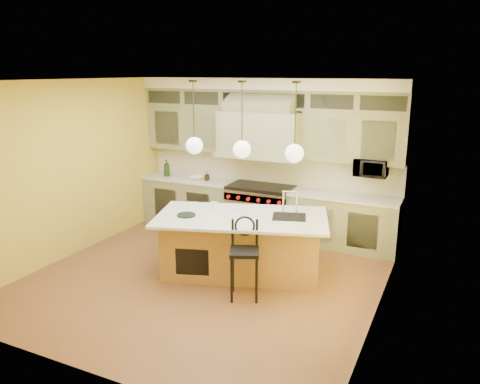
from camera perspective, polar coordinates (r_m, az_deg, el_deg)
The scene contains 18 objects.
floor at distance 7.18m, azimuth -4.27°, elevation -10.41°, with size 5.00×5.00×0.00m, color brown.
ceiling at distance 6.51m, azimuth -4.76°, elevation 13.41°, with size 5.00×5.00×0.00m, color white.
wall_back at distance 8.90m, azimuth 3.51°, elevation 4.35°, with size 5.00×5.00×0.00m, color gold.
wall_front at distance 4.78m, azimuth -19.56°, elevation -5.53°, with size 5.00×5.00×0.00m, color gold.
wall_left at distance 8.21m, azimuth -19.87°, elevation 2.62°, with size 5.00×5.00×0.00m, color gold.
wall_right at distance 5.90m, azimuth 17.09°, elevation -1.57°, with size 5.00×5.00×0.00m, color gold.
back_cabinetry at distance 8.67m, azimuth 2.85°, elevation 3.94°, with size 5.00×0.77×2.90m.
range at distance 8.81m, azimuth 2.55°, elevation -2.21°, with size 1.20×0.74×0.96m.
kitchen_island at distance 7.19m, azimuth 0.27°, elevation -6.25°, with size 2.83×2.05×1.35m.
counter_stool at distance 6.37m, azimuth 0.55°, elevation -7.46°, with size 0.51×0.51×1.12m.
microwave at distance 8.15m, azimuth 15.68°, elevation 2.87°, with size 0.54×0.37×0.30m, color black.
oil_bottle_a at distance 9.64m, azimuth -8.91°, elevation 2.92°, with size 0.13×0.13×0.34m, color #1A3314.
oil_bottle_b at distance 9.17m, azimuth -4.05°, elevation 1.94°, with size 0.08×0.08×0.17m, color black.
fruit_bowl at distance 9.29m, azimuth -5.25°, elevation 1.74°, with size 0.26×0.26×0.06m, color white.
cup at distance 7.40m, azimuth -3.14°, elevation -1.60°, with size 0.11×0.11×0.10m, color white.
pendant_left at distance 7.18m, azimuth -5.58°, elevation 5.88°, with size 0.26×0.26×1.11m.
pendant_center at distance 6.81m, azimuth 0.24°, elevation 5.47°, with size 0.26×0.26×1.11m.
pendant_right at distance 6.51m, azimuth 6.65°, elevation 4.96°, with size 0.26×0.26×1.11m.
Camera 1 is at (3.25, -5.64, 3.02)m, focal length 35.00 mm.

